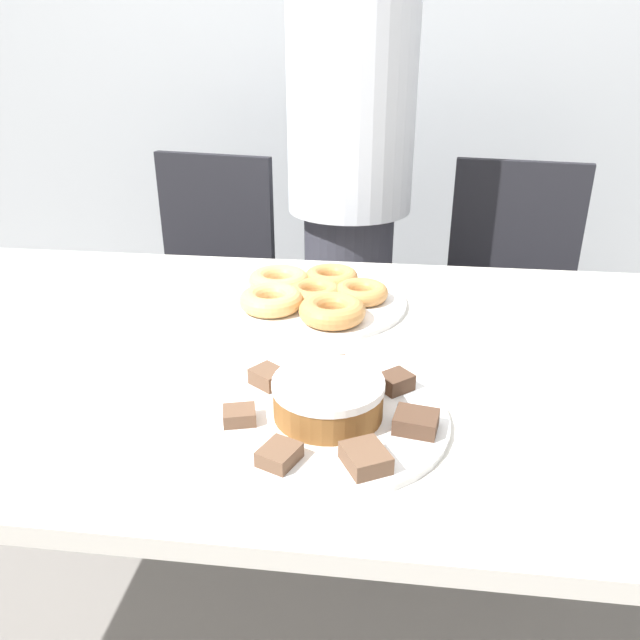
# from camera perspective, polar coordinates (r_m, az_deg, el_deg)

# --- Properties ---
(wall_back) EXTENTS (8.00, 0.05, 2.60)m
(wall_back) POSITION_cam_1_polar(r_m,az_deg,el_deg) (2.53, 4.15, 25.49)
(wall_back) COLOR #B2B7BC
(wall_back) RESTS_ON ground_plane
(table) EXTENTS (1.92, 0.94, 0.76)m
(table) POSITION_cam_1_polar(r_m,az_deg,el_deg) (1.13, -1.22, -6.10)
(table) COLOR silver
(table) RESTS_ON ground_plane
(person_standing) EXTENTS (0.36, 0.36, 1.59)m
(person_standing) POSITION_cam_1_polar(r_m,az_deg,el_deg) (1.89, 2.72, 11.53)
(person_standing) COLOR #383842
(person_standing) RESTS_ON ground_plane
(office_chair_left) EXTENTS (0.51, 0.51, 0.92)m
(office_chair_left) POSITION_cam_1_polar(r_m,az_deg,el_deg) (2.07, -10.74, 0.90)
(office_chair_left) COLOR black
(office_chair_left) RESTS_ON ground_plane
(office_chair_right) EXTENTS (0.50, 0.50, 0.92)m
(office_chair_right) POSITION_cam_1_polar(r_m,az_deg,el_deg) (2.01, 16.54, -0.45)
(office_chair_right) COLOR black
(office_chair_right) RESTS_ON ground_plane
(plate_cake) EXTENTS (0.34, 0.34, 0.01)m
(plate_cake) POSITION_cam_1_polar(r_m,az_deg,el_deg) (0.90, 0.74, -8.88)
(plate_cake) COLOR white
(plate_cake) RESTS_ON table
(plate_donuts) EXTENTS (0.37, 0.37, 0.01)m
(plate_donuts) POSITION_cam_1_polar(r_m,az_deg,el_deg) (1.27, -0.52, 1.72)
(plate_donuts) COLOR white
(plate_donuts) RESTS_ON table
(frosted_cake) EXTENTS (0.16, 0.16, 0.06)m
(frosted_cake) POSITION_cam_1_polar(r_m,az_deg,el_deg) (0.88, 0.75, -7.09)
(frosted_cake) COLOR brown
(frosted_cake) RESTS_ON plate_cake
(lamington_0) EXTENTS (0.07, 0.06, 0.02)m
(lamington_0) POSITION_cam_1_polar(r_m,az_deg,el_deg) (0.87, 8.77, -9.18)
(lamington_0) COLOR #513828
(lamington_0) RESTS_ON plate_cake
(lamington_1) EXTENTS (0.06, 0.06, 0.02)m
(lamington_1) POSITION_cam_1_polar(r_m,az_deg,el_deg) (0.95, 6.93, -5.63)
(lamington_1) COLOR #513828
(lamington_1) RESTS_ON plate_cake
(lamington_2) EXTENTS (0.04, 0.05, 0.02)m
(lamington_2) POSITION_cam_1_polar(r_m,az_deg,el_deg) (0.99, 1.22, -4.21)
(lamington_2) COLOR brown
(lamington_2) RESTS_ON plate_cake
(lamington_3) EXTENTS (0.06, 0.06, 0.02)m
(lamington_3) POSITION_cam_1_polar(r_m,az_deg,el_deg) (0.96, -4.76, -5.20)
(lamington_3) COLOR brown
(lamington_3) RESTS_ON plate_cake
(lamington_4) EXTENTS (0.05, 0.05, 0.02)m
(lamington_4) POSITION_cam_1_polar(r_m,az_deg,el_deg) (0.88, -7.38, -8.64)
(lamington_4) COLOR brown
(lamington_4) RESTS_ON plate_cake
(lamington_5) EXTENTS (0.06, 0.06, 0.02)m
(lamington_5) POSITION_cam_1_polar(r_m,az_deg,el_deg) (0.80, -3.74, -12.19)
(lamington_5) COLOR brown
(lamington_5) RESTS_ON plate_cake
(lamington_6) EXTENTS (0.07, 0.08, 0.02)m
(lamington_6) POSITION_cam_1_polar(r_m,az_deg,el_deg) (0.79, 4.19, -12.45)
(lamington_6) COLOR brown
(lamington_6) RESTS_ON plate_cake
(donut_0) EXTENTS (0.11, 0.11, 0.03)m
(donut_0) POSITION_cam_1_polar(r_m,az_deg,el_deg) (1.26, -0.52, 2.58)
(donut_0) COLOR #D18E4C
(donut_0) RESTS_ON plate_donuts
(donut_1) EXTENTS (0.13, 0.13, 0.04)m
(donut_1) POSITION_cam_1_polar(r_m,az_deg,el_deg) (1.32, -3.78, 3.64)
(donut_1) COLOR #E5AD66
(donut_1) RESTS_ON plate_donuts
(donut_2) EXTENTS (0.12, 0.12, 0.04)m
(donut_2) POSITION_cam_1_polar(r_m,az_deg,el_deg) (1.22, -4.49, 1.83)
(donut_2) COLOR #E5AD66
(donut_2) RESTS_ON plate_donuts
(donut_3) EXTENTS (0.13, 0.13, 0.04)m
(donut_3) POSITION_cam_1_polar(r_m,az_deg,el_deg) (1.17, 1.12, 0.85)
(donut_3) COLOR #D18E4C
(donut_3) RESTS_ON plate_donuts
(donut_4) EXTENTS (0.11, 0.11, 0.03)m
(donut_4) POSITION_cam_1_polar(r_m,az_deg,el_deg) (1.26, 3.80, 2.55)
(donut_4) COLOR #D18E4C
(donut_4) RESTS_ON plate_donuts
(donut_5) EXTENTS (0.11, 0.11, 0.03)m
(donut_5) POSITION_cam_1_polar(r_m,az_deg,el_deg) (1.34, 1.04, 3.93)
(donut_5) COLOR #D18E4C
(donut_5) RESTS_ON plate_donuts
(napkin) EXTENTS (0.12, 0.10, 0.01)m
(napkin) POSITION_cam_1_polar(r_m,az_deg,el_deg) (1.14, 24.13, -3.66)
(napkin) COLOR white
(napkin) RESTS_ON table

